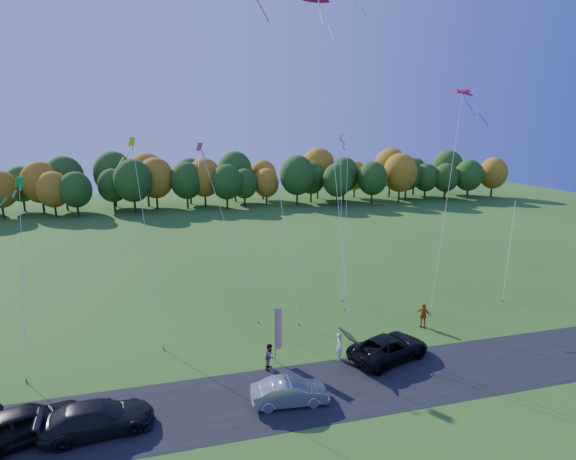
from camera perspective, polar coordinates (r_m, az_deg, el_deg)
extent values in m
plane|color=#255A18|center=(30.37, 3.01, -15.52)|extent=(160.00, 160.00, 0.00)
cube|color=black|center=(27.12, 5.74, -19.36)|extent=(90.00, 6.00, 0.01)
imported|color=black|center=(30.23, 12.71, -14.35)|extent=(6.02, 4.15, 1.53)
imported|color=#ACACB1|center=(25.44, 0.20, -19.87)|extent=(4.22, 1.74, 1.36)
imported|color=black|center=(25.23, -23.06, -21.12)|extent=(5.44, 2.64, 1.52)
imported|color=black|center=(26.10, -30.46, -20.44)|extent=(5.48, 3.66, 1.73)
imported|color=white|center=(29.59, 6.54, -14.47)|extent=(0.47, 0.67, 1.76)
imported|color=gray|center=(28.47, -2.30, -15.73)|extent=(0.89, 0.97, 1.62)
imported|color=#CB5413|center=(35.14, 16.77, -10.32)|extent=(1.01, 1.11, 1.82)
cylinder|color=#999999|center=(28.71, -1.65, -13.19)|extent=(0.06, 0.06, 3.65)
cube|color=red|center=(28.64, -1.23, -12.44)|extent=(0.45, 0.13, 2.74)
cube|color=navy|center=(28.24, -1.26, -10.56)|extent=(0.45, 0.12, 0.71)
cylinder|color=#4C3F33|center=(34.25, 1.43, -11.85)|extent=(0.08, 0.08, 0.20)
cylinder|color=#4C3F33|center=(37.05, 7.15, -9.97)|extent=(0.08, 0.08, 0.20)
cylinder|color=#4C3F33|center=(32.47, 8.04, -13.45)|extent=(0.08, 0.08, 0.20)
cylinder|color=#4C3F33|center=(37.80, 17.61, -10.02)|extent=(0.08, 0.08, 0.20)
cube|color=#CB1648|center=(42.92, 21.33, 15.99)|extent=(3.56, 1.23, 1.34)
cylinder|color=#4C3F33|center=(31.92, -15.50, -14.31)|extent=(0.08, 0.08, 0.20)
cube|color=#F1F519|center=(33.47, -19.22, 10.56)|extent=(1.06, 1.06, 1.25)
cylinder|color=#4C3F33|center=(31.39, -30.28, -16.20)|extent=(0.08, 0.08, 0.20)
cube|color=green|center=(32.48, -30.96, 5.29)|extent=(1.03, 1.03, 1.22)
cylinder|color=#4C3F33|center=(38.71, 6.93, -8.92)|extent=(0.08, 0.08, 0.20)
cube|color=white|center=(43.34, 6.67, 11.59)|extent=(1.15, 1.15, 1.37)
cylinder|color=#4C3F33|center=(34.63, -3.80, -11.58)|extent=(0.08, 0.08, 0.20)
cube|color=#CF4591|center=(36.63, -11.17, 10.34)|extent=(1.11, 1.11, 1.31)
cylinder|color=#4C3F33|center=(42.51, 25.59, -8.12)|extent=(0.08, 0.08, 0.20)
cube|color=#0D6DBC|center=(46.59, 26.96, 3.60)|extent=(0.88, 0.88, 1.03)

